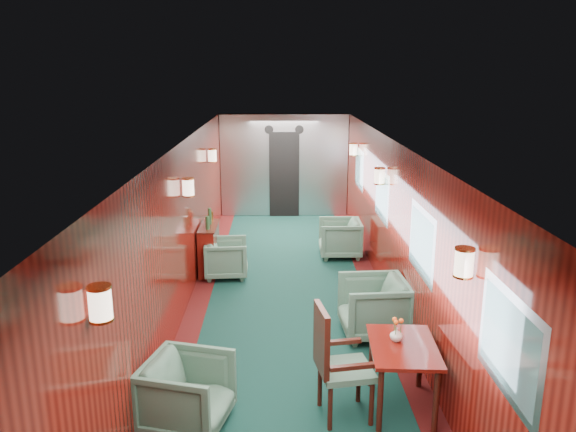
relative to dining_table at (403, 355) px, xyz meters
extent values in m
plane|color=#0D3229|center=(-1.09, 2.06, -0.59)|extent=(12.00, 12.00, 0.00)
cube|color=silver|center=(-1.09, 2.06, 1.76)|extent=(3.00, 12.00, 0.10)
cube|color=silver|center=(-1.09, 2.06, 1.77)|extent=(1.20, 12.00, 0.06)
cube|color=#64140D|center=(-1.09, 8.06, 0.61)|extent=(3.00, 0.10, 2.40)
cube|color=#64140D|center=(-2.59, 2.06, 0.61)|extent=(0.10, 12.00, 2.40)
cube|color=#64140D|center=(0.41, 2.06, 0.61)|extent=(0.10, 12.00, 2.40)
cube|color=#3C0C0C|center=(-2.44, 2.06, -0.59)|extent=(0.30, 12.00, 0.01)
cube|color=#3C0C0C|center=(0.26, 2.06, -0.59)|extent=(0.30, 12.00, 0.01)
cube|color=#B6BABE|center=(-1.09, 7.98, 0.61)|extent=(2.98, 0.12, 2.38)
cube|color=black|center=(-1.09, 7.90, 0.41)|extent=(0.70, 0.06, 2.00)
cylinder|color=black|center=(-1.44, 7.91, 1.46)|extent=(0.20, 0.04, 0.20)
cylinder|color=black|center=(-0.74, 7.91, 1.46)|extent=(0.20, 0.04, 0.20)
cube|color=#ACAEB3|center=(0.40, -1.44, 0.86)|extent=(0.02, 1.10, 0.80)
cube|color=slate|center=(0.40, -1.44, 0.86)|extent=(0.01, 0.96, 0.66)
cube|color=#ACAEB3|center=(0.40, 1.06, 0.86)|extent=(0.02, 1.10, 0.80)
cube|color=slate|center=(0.40, 1.06, 0.86)|extent=(0.01, 0.96, 0.66)
cube|color=#ACAEB3|center=(0.40, 3.56, 0.86)|extent=(0.02, 1.10, 0.80)
cube|color=slate|center=(0.40, 3.56, 0.86)|extent=(0.01, 0.96, 0.66)
cube|color=#ACAEB3|center=(0.40, 6.06, 0.86)|extent=(0.02, 1.10, 0.80)
cube|color=slate|center=(0.40, 6.06, 0.86)|extent=(0.01, 0.96, 0.66)
cylinder|color=beige|center=(-2.49, -1.44, 1.21)|extent=(0.16, 0.16, 0.24)
cylinder|color=#C98B38|center=(-2.49, -1.44, 1.09)|extent=(0.17, 0.17, 0.02)
cylinder|color=beige|center=(0.31, -0.64, 1.21)|extent=(0.16, 0.16, 0.24)
cylinder|color=#C98B38|center=(0.31, -0.64, 1.09)|extent=(0.17, 0.17, 0.02)
cylinder|color=beige|center=(-2.49, 2.56, 1.21)|extent=(0.16, 0.16, 0.24)
cylinder|color=#C98B38|center=(-2.49, 2.56, 1.09)|extent=(0.17, 0.17, 0.02)
cylinder|color=beige|center=(0.31, 3.36, 1.21)|extent=(0.16, 0.16, 0.24)
cylinder|color=#C98B38|center=(0.31, 3.36, 1.09)|extent=(0.17, 0.17, 0.02)
cylinder|color=beige|center=(-2.49, 5.56, 1.21)|extent=(0.16, 0.16, 0.24)
cylinder|color=#C98B38|center=(-2.49, 5.56, 1.09)|extent=(0.17, 0.17, 0.02)
cylinder|color=beige|center=(0.31, 6.36, 1.21)|extent=(0.16, 0.16, 0.24)
cylinder|color=#C98B38|center=(0.31, 6.36, 1.09)|extent=(0.17, 0.17, 0.02)
cube|color=#64140D|center=(0.00, 0.00, 0.09)|extent=(0.72, 0.98, 0.04)
cylinder|color=#3B140D|center=(-0.29, -0.39, -0.26)|extent=(0.06, 0.06, 0.67)
cylinder|color=#3B140D|center=(0.24, -0.42, -0.26)|extent=(0.06, 0.06, 0.67)
cylinder|color=#3B140D|center=(-0.24, 0.42, -0.26)|extent=(0.06, 0.06, 0.67)
cylinder|color=#3B140D|center=(0.29, 0.39, -0.26)|extent=(0.06, 0.06, 0.67)
cube|color=#1D4436|center=(-0.59, -0.12, -0.09)|extent=(0.58, 0.58, 0.07)
cube|color=#3B140D|center=(-0.84, -0.16, 0.26)|extent=(0.13, 0.46, 0.65)
cube|color=#1D4436|center=(-0.81, -0.15, 0.19)|extent=(0.08, 0.35, 0.39)
cube|color=#3B140D|center=(-0.55, -0.36, 0.08)|extent=(0.46, 0.13, 0.04)
cube|color=#3B140D|center=(-0.63, 0.13, 0.08)|extent=(0.46, 0.13, 0.04)
cylinder|color=#3B140D|center=(-0.76, -0.35, -0.36)|extent=(0.05, 0.05, 0.47)
cylinder|color=#3B140D|center=(-0.35, -0.29, -0.36)|extent=(0.05, 0.05, 0.47)
cylinder|color=#3B140D|center=(-0.83, 0.05, -0.36)|extent=(0.05, 0.05, 0.47)
cylinder|color=#3B140D|center=(-0.42, 0.12, -0.36)|extent=(0.05, 0.05, 0.47)
cube|color=#64140D|center=(-2.43, 4.09, -0.19)|extent=(0.27, 0.90, 0.81)
cube|color=#3B140D|center=(-2.42, 4.09, 0.22)|extent=(0.29, 0.92, 0.02)
cylinder|color=#214324|center=(-2.41, 3.87, 0.34)|extent=(0.07, 0.07, 0.22)
cylinder|color=#214324|center=(-2.41, 4.18, 0.37)|extent=(0.06, 0.06, 0.28)
cylinder|color=#C98B38|center=(-2.41, 4.36, 0.32)|extent=(0.08, 0.08, 0.18)
imported|color=beige|center=(-0.05, 0.09, 0.18)|extent=(0.18, 0.18, 0.14)
imported|color=#1D4436|center=(-2.13, -0.27, -0.24)|extent=(0.95, 0.93, 0.71)
imported|color=#1D4436|center=(-2.11, 3.85, -0.27)|extent=(0.75, 0.73, 0.64)
imported|color=#1D4436|center=(-0.01, 1.66, -0.21)|extent=(0.89, 0.87, 0.77)
imported|color=#1D4436|center=(-0.09, 4.87, -0.24)|extent=(0.78, 0.76, 0.70)
camera|label=1|loc=(-1.26, -5.07, 2.77)|focal=35.00mm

